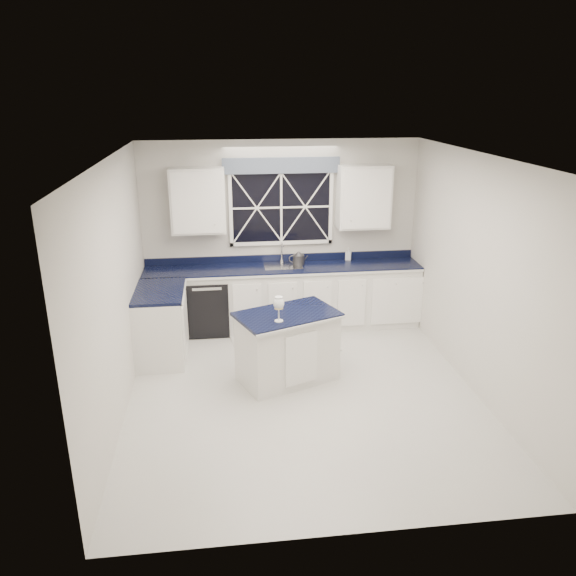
{
  "coord_description": "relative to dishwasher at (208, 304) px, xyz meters",
  "views": [
    {
      "loc": [
        -0.88,
        -5.72,
        3.36
      ],
      "look_at": [
        -0.13,
        0.4,
        1.16
      ],
      "focal_mm": 35.0,
      "sensor_mm": 36.0,
      "label": 1
    }
  ],
  "objects": [
    {
      "name": "back_wall",
      "position": [
        1.1,
        0.3,
        0.94
      ],
      "size": [
        4.0,
        0.1,
        2.7
      ],
      "primitive_type": "cube",
      "color": "beige",
      "rests_on": "ground"
    },
    {
      "name": "soap_bottle",
      "position": [
        2.1,
        0.22,
        0.62
      ],
      "size": [
        0.11,
        0.11,
        0.18
      ],
      "primitive_type": "imported",
      "rotation": [
        0.0,
        0.0,
        -0.35
      ],
      "color": "silver",
      "rests_on": "countertop"
    },
    {
      "name": "island",
      "position": [
        0.96,
        -1.6,
        0.03
      ],
      "size": [
        1.34,
        1.08,
        0.87
      ],
      "rotation": [
        0.0,
        0.0,
        0.38
      ],
      "color": "silver",
      "rests_on": "ground"
    },
    {
      "name": "kettle",
      "position": [
        1.33,
        0.09,
        0.62
      ],
      "size": [
        0.28,
        0.19,
        0.2
      ],
      "rotation": [
        0.0,
        0.0,
        -0.18
      ],
      "color": "#313033",
      "rests_on": "countertop"
    },
    {
      "name": "wine_glass",
      "position": [
        0.83,
        -1.83,
        0.66
      ],
      "size": [
        0.13,
        0.13,
        0.3
      ],
      "color": "silver",
      "rests_on": "island"
    },
    {
      "name": "base_cabinets",
      "position": [
        0.77,
        -0.17,
        0.04
      ],
      "size": [
        3.99,
        1.6,
        0.9
      ],
      "color": "silver",
      "rests_on": "ground"
    },
    {
      "name": "rug",
      "position": [
        1.04,
        -0.6,
        -0.4
      ],
      "size": [
        1.5,
        1.04,
        0.02
      ],
      "rotation": [
        0.0,
        0.0,
        0.14
      ],
      "color": "#B9B8B3",
      "rests_on": "ground"
    },
    {
      "name": "ground",
      "position": [
        1.1,
        -1.95,
        -0.41
      ],
      "size": [
        4.5,
        4.5,
        0.0
      ],
      "primitive_type": "plane",
      "color": "#B4B3AF",
      "rests_on": "ground"
    },
    {
      "name": "dishwasher",
      "position": [
        0.0,
        0.0,
        0.0
      ],
      "size": [
        0.6,
        0.58,
        0.82
      ],
      "primitive_type": "cube",
      "color": "black",
      "rests_on": "ground"
    },
    {
      "name": "faucet",
      "position": [
        1.1,
        0.19,
        0.69
      ],
      "size": [
        0.05,
        0.2,
        0.3
      ],
      "color": "#BABABC",
      "rests_on": "countertop"
    },
    {
      "name": "window",
      "position": [
        1.1,
        0.25,
        1.42
      ],
      "size": [
        1.65,
        0.09,
        1.26
      ],
      "color": "black",
      "rests_on": "ground"
    },
    {
      "name": "countertop",
      "position": [
        1.1,
        0.0,
        0.51
      ],
      "size": [
        3.98,
        0.64,
        0.04
      ],
      "primitive_type": "cube",
      "color": "black",
      "rests_on": "base_cabinets"
    },
    {
      "name": "upper_cabinets",
      "position": [
        1.1,
        0.13,
        1.49
      ],
      "size": [
        3.1,
        0.34,
        0.9
      ],
      "color": "silver",
      "rests_on": "ground"
    }
  ]
}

